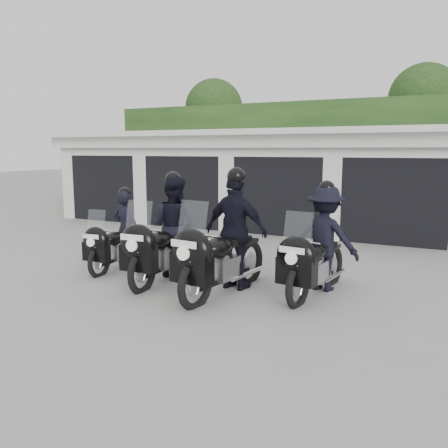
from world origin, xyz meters
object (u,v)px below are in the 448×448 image
at_px(police_bike_a, 118,236).
at_px(police_bike_b, 168,233).
at_px(police_bike_c, 229,239).
at_px(police_bike_d, 321,244).

relative_size(police_bike_a, police_bike_b, 0.82).
height_order(police_bike_a, police_bike_c, police_bike_c).
bearing_deg(police_bike_d, police_bike_b, -164.31).
bearing_deg(police_bike_b, police_bike_c, -12.80).
relative_size(police_bike_c, police_bike_d, 1.12).
xyz_separation_m(police_bike_a, police_bike_b, (1.33, -0.19, 0.20)).
xyz_separation_m(police_bike_a, police_bike_c, (2.71, -0.42, 0.25)).
xyz_separation_m(police_bike_a, police_bike_d, (4.10, 0.24, 0.16)).
relative_size(police_bike_a, police_bike_d, 0.87).
distance_m(police_bike_c, police_bike_d, 1.54).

